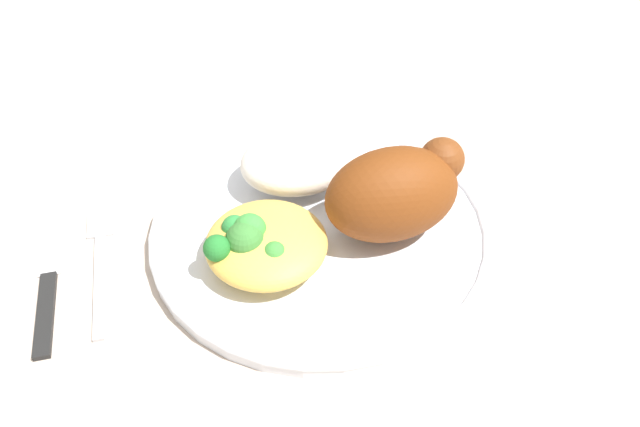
{
  "coord_description": "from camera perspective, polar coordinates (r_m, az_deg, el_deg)",
  "views": [
    {
      "loc": [
        -0.12,
        -0.36,
        0.38
      ],
      "look_at": [
        0.0,
        0.0,
        0.02
      ],
      "focal_mm": 36.04,
      "sensor_mm": 36.0,
      "label": 1
    }
  ],
  "objects": [
    {
      "name": "ground_plane",
      "position": [
        0.54,
        -0.0,
        -1.87
      ],
      "size": [
        2.0,
        2.0,
        0.0
      ],
      "primitive_type": "plane",
      "color": "#C3AF9E"
    },
    {
      "name": "plate",
      "position": [
        0.54,
        -0.0,
        -1.31
      ],
      "size": [
        0.28,
        0.28,
        0.01
      ],
      "color": "white",
      "rests_on": "ground_plane"
    },
    {
      "name": "roasted_chicken",
      "position": [
        0.5,
        6.72,
        1.93
      ],
      "size": [
        0.12,
        0.07,
        0.08
      ],
      "color": "brown",
      "rests_on": "plate"
    },
    {
      "name": "rice_pile",
      "position": [
        0.56,
        -1.96,
        4.74
      ],
      "size": [
        0.1,
        0.08,
        0.05
      ],
      "primitive_type": "ellipsoid",
      "color": "white",
      "rests_on": "plate"
    },
    {
      "name": "mac_cheese_with_broccoli",
      "position": [
        0.49,
        -5.17,
        -2.57
      ],
      "size": [
        0.1,
        0.1,
        0.04
      ],
      "color": "#E7B64C",
      "rests_on": "plate"
    },
    {
      "name": "fork",
      "position": [
        0.55,
        -19.0,
        -3.86
      ],
      "size": [
        0.03,
        0.14,
        0.01
      ],
      "color": "#B2B2B7",
      "rests_on": "ground_plane"
    },
    {
      "name": "knife",
      "position": [
        0.55,
        -22.96,
        -5.02
      ],
      "size": [
        0.03,
        0.19,
        0.01
      ],
      "color": "black",
      "rests_on": "ground_plane"
    }
  ]
}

